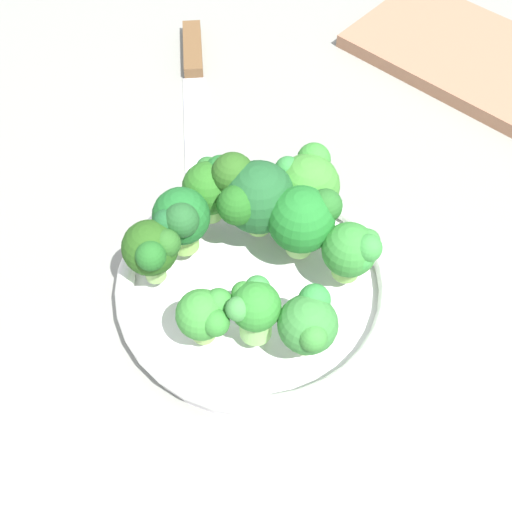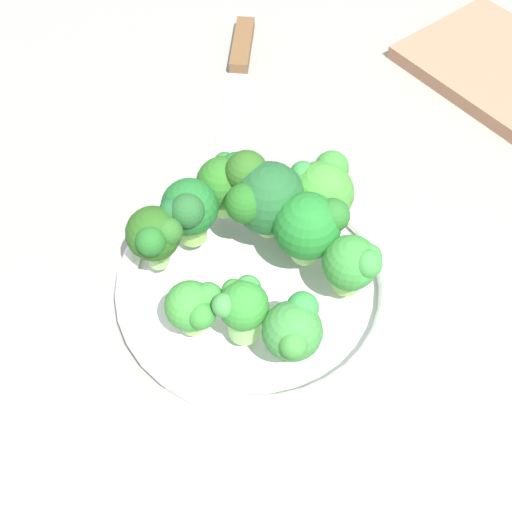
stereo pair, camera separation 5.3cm
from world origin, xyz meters
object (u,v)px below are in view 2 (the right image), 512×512
(broccoli_floret_4, at_px, (242,306))
(broccoli_floret_7, at_px, (321,190))
(broccoli_floret_8, at_px, (194,307))
(broccoli_floret_1, at_px, (353,264))
(bowl, at_px, (256,285))
(broccoli_floret_3, at_px, (260,197))
(broccoli_floret_5, at_px, (225,181))
(knife, at_px, (238,71))
(broccoli_floret_2, at_px, (309,223))
(broccoli_floret_6, at_px, (188,210))
(broccoli_floret_0, at_px, (155,235))
(broccoli_floret_9, at_px, (293,330))

(broccoli_floret_4, distance_m, broccoli_floret_7, 0.14)
(broccoli_floret_8, bearing_deg, broccoli_floret_1, 76.85)
(bowl, distance_m, broccoli_floret_3, 0.08)
(broccoli_floret_5, relative_size, knife, 0.27)
(knife, bearing_deg, broccoli_floret_4, -28.67)
(broccoli_floret_2, xyz_separation_m, knife, (-0.28, 0.09, -0.07))
(broccoli_floret_6, relative_size, broccoli_floret_7, 1.05)
(broccoli_floret_0, xyz_separation_m, broccoli_floret_3, (0.01, 0.10, 0.00))
(broccoli_floret_4, xyz_separation_m, broccoli_floret_7, (-0.07, 0.12, -0.00))
(broccoli_floret_2, distance_m, broccoli_floret_9, 0.10)
(broccoli_floret_1, distance_m, broccoli_floret_7, 0.08)
(broccoli_floret_3, height_order, broccoli_floret_7, broccoli_floret_3)
(broccoli_floret_1, height_order, broccoli_floret_6, broccoli_floret_6)
(broccoli_floret_3, xyz_separation_m, broccoli_floret_7, (0.01, 0.05, -0.01))
(broccoli_floret_9, bearing_deg, broccoli_floret_1, 110.16)
(broccoli_floret_4, xyz_separation_m, broccoli_floret_9, (0.04, 0.02, -0.00))
(broccoli_floret_7, distance_m, broccoli_floret_9, 0.14)
(broccoli_floret_1, distance_m, broccoli_floret_2, 0.05)
(broccoli_floret_3, relative_size, broccoli_floret_8, 1.47)
(broccoli_floret_0, distance_m, knife, 0.31)
(broccoli_floret_4, distance_m, broccoli_floret_6, 0.11)
(bowl, distance_m, broccoli_floret_6, 0.09)
(broccoli_floret_6, height_order, broccoli_floret_7, broccoli_floret_6)
(bowl, height_order, broccoli_floret_5, broccoli_floret_5)
(bowl, xyz_separation_m, broccoli_floret_3, (-0.04, 0.03, 0.06))
(broccoli_floret_6, distance_m, knife, 0.28)
(broccoli_floret_4, distance_m, broccoli_floret_8, 0.04)
(bowl, height_order, broccoli_floret_1, broccoli_floret_1)
(bowl, bearing_deg, broccoli_floret_2, 89.64)
(broccoli_floret_2, relative_size, broccoli_floret_4, 1.16)
(broccoli_floret_2, xyz_separation_m, broccoli_floret_3, (-0.04, -0.02, 0.00))
(bowl, relative_size, broccoli_floret_2, 3.51)
(broccoli_floret_2, relative_size, broccoli_floret_3, 0.92)
(broccoli_floret_5, height_order, broccoli_floret_6, broccoli_floret_6)
(broccoli_floret_5, xyz_separation_m, broccoli_floret_9, (0.16, -0.03, -0.00))
(broccoli_floret_3, bearing_deg, broccoli_floret_0, -96.31)
(broccoli_floret_9, relative_size, knife, 0.25)
(broccoli_floret_0, distance_m, broccoli_floret_7, 0.15)
(broccoli_floret_4, distance_m, knife, 0.37)
(broccoli_floret_1, height_order, broccoli_floret_3, broccoli_floret_3)
(broccoli_floret_5, bearing_deg, broccoli_floret_0, -71.53)
(bowl, xyz_separation_m, broccoli_floret_9, (0.08, -0.01, 0.05))
(bowl, height_order, knife, bowl)
(broccoli_floret_7, bearing_deg, broccoli_floret_6, -107.72)
(broccoli_floret_4, height_order, broccoli_floret_9, broccoli_floret_4)
(broccoli_floret_1, bearing_deg, broccoli_floret_2, -165.85)
(broccoli_floret_1, bearing_deg, broccoli_floret_7, 165.46)
(broccoli_floret_2, xyz_separation_m, broccoli_floret_6, (-0.06, -0.08, -0.00))
(broccoli_floret_4, relative_size, knife, 0.26)
(broccoli_floret_0, bearing_deg, broccoli_floret_1, 51.37)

